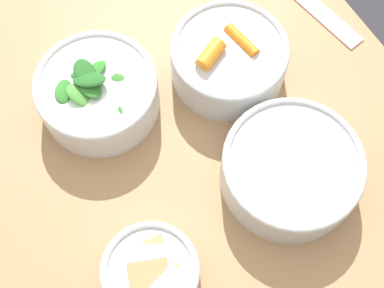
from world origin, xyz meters
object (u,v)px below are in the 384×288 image
object	(u,v)px
bowl_greens	(97,92)
bowl_cookies	(151,272)
bowl_beans_hotdog	(290,170)
bowl_carrots	(229,59)

from	to	relation	value
bowl_greens	bowl_cookies	xyz separation A→B (m)	(0.25, -0.05, -0.01)
bowl_beans_hotdog	bowl_cookies	bearing A→B (deg)	-83.89
bowl_cookies	bowl_beans_hotdog	bearing A→B (deg)	96.11
bowl_beans_hotdog	bowl_greens	bearing A→B (deg)	-143.32
bowl_carrots	bowl_beans_hotdog	xyz separation A→B (m)	(0.18, -0.02, -0.01)
bowl_greens	bowl_beans_hotdog	bearing A→B (deg)	36.68
bowl_carrots	bowl_greens	bearing A→B (deg)	-103.38
bowl_greens	bowl_beans_hotdog	size ratio (longest dim) A/B	0.92
bowl_carrots	bowl_greens	xyz separation A→B (m)	(-0.04, -0.19, 0.00)
bowl_greens	bowl_beans_hotdog	world-z (taller)	bowl_greens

